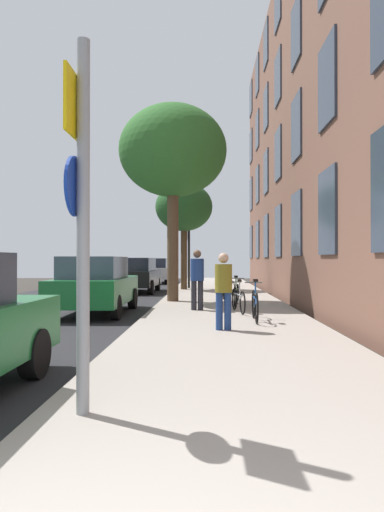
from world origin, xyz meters
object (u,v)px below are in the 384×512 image
bicycle_1 (238,299)px  sign_post (81,202)px  bicycle_0 (255,304)px  bicycle_2 (236,294)px  car_2 (136,275)px  car_1 (96,284)px  car_3 (155,270)px  bicycle_4 (229,286)px  bicycle_3 (224,290)px  tree_far (184,208)px  pedestrian_0 (223,286)px  tree_near (173,152)px  pedestrian_1 (197,276)px  traffic_light (187,243)px

bicycle_1 → sign_post: bearing=-104.1°
bicycle_0 → bicycle_2: bicycle_0 is taller
car_2 → car_1: bearing=-88.9°
sign_post → bicycle_0: sign_post is taller
bicycle_0 → car_3: car_3 is taller
bicycle_4 → car_2: car_2 is taller
sign_post → car_3: sign_post is taller
bicycle_3 → car_2: size_ratio=0.39×
tree_far → car_1: (-2.06, -8.99, -3.22)m
sign_post → bicycle_3: bearing=81.2°
tree_far → pedestrian_0: bearing=-83.5°
sign_post → tree_far: (0.08, 17.51, 1.98)m
bicycle_0 → pedestrian_0: (-0.78, -1.37, 0.51)m
car_2 → car_3: (-0.04, 8.33, 0.00)m
bicycle_2 → car_3: bearing=105.6°
tree_far → car_3: (-2.26, 7.67, -3.22)m
bicycle_1 → bicycle_4: bearing=89.5°
bicycle_2 → tree_far: bearing=104.8°
tree_far → car_3: bearing=106.4°
tree_near → bicycle_4: bearing=53.0°
sign_post → car_3: bearing=95.0°
pedestrian_1 → car_1: size_ratio=0.41×
sign_post → traffic_light: sign_post is taller
sign_post → bicycle_1: (2.03, 8.09, -1.61)m
sign_post → bicycle_1: bearing=75.9°
tree_far → bicycle_3: (1.70, -6.00, -3.58)m
tree_near → bicycle_4: tree_near is taller
tree_far → bicycle_3: bearing=-74.1°
car_2 → car_3: size_ratio=0.98×
car_3 → bicycle_3: bearing=-73.8°
pedestrian_0 → car_1: 4.97m
pedestrian_0 → car_3: (-3.70, 20.19, -0.17)m
bicycle_1 → pedestrian_1: size_ratio=1.00×
bicycle_1 → bicycle_4: 6.03m
bicycle_3 → car_2: (-3.93, 5.34, 0.36)m
tree_near → pedestrian_1: tree_near is taller
bicycle_3 → car_3: 14.24m
bicycle_1 → car_3: 17.61m
sign_post → car_3: (-2.18, 25.18, -1.24)m
bicycle_4 → car_2: 5.05m
traffic_light → bicycle_1: (1.85, -10.22, -1.91)m
traffic_light → bicycle_1: 10.56m
sign_post → bicycle_4: size_ratio=2.21×
bicycle_3 → pedestrian_1: bearing=-106.6°
sign_post → tree_far: tree_far is taller
bicycle_1 → bicycle_4: (0.05, 6.03, -0.01)m
tree_near → tree_far: tree_near is taller
bicycle_2 → pedestrian_0: size_ratio=1.05×
car_3 → bicycle_0: bearing=-76.6°
bicycle_2 → pedestrian_1: pedestrian_1 is taller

